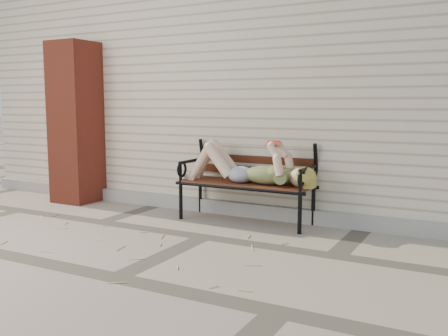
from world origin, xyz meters
The scene contains 7 objects.
ground centered at (0.00, 0.00, 0.00)m, with size 80.00×80.00×0.00m, color gray.
house_wall centered at (0.00, 3.00, 1.50)m, with size 8.00×4.00×3.00m, color beige.
foundation_strip centered at (0.00, 0.97, 0.07)m, with size 8.00×0.10×0.15m, color #ABA59B.
brick_pillar centered at (-2.30, 0.75, 1.00)m, with size 0.50×0.50×2.00m, color maroon.
garden_bench centered at (0.08, 0.83, 0.56)m, with size 1.53×0.61×0.99m.
reading_woman centered at (0.09, 0.71, 0.59)m, with size 1.44×0.33×0.45m.
straw_scatter centered at (-0.46, -0.52, 0.01)m, with size 3.06×1.74×0.01m.
Camera 1 is at (2.31, -3.92, 1.24)m, focal length 40.00 mm.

